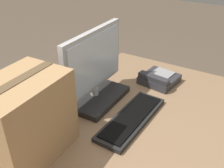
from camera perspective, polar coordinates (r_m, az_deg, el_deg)
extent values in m
cube|color=black|center=(1.43, -3.79, -2.73)|extent=(0.34, 0.25, 0.03)
cylinder|color=#B2B2B2|center=(1.41, -3.84, -1.48)|extent=(0.04, 0.04, 0.04)
cube|color=#B2B2B2|center=(1.32, -4.10, 5.09)|extent=(0.46, 0.03, 0.32)
cube|color=silver|center=(1.31, -3.49, 4.93)|extent=(0.42, 0.01, 0.27)
cube|color=black|center=(1.28, 4.27, -7.54)|extent=(0.45, 0.16, 0.02)
cube|color=black|center=(1.27, 4.29, -7.04)|extent=(0.42, 0.13, 0.01)
cube|color=#2D2D33|center=(1.60, 10.26, 1.07)|extent=(0.22, 0.22, 0.04)
cube|color=#2D2D33|center=(1.53, 9.03, 1.25)|extent=(0.07, 0.19, 0.03)
cube|color=gray|center=(1.62, 10.97, 2.32)|extent=(0.13, 0.13, 0.01)
cube|color=tan|center=(1.07, -18.46, -7.31)|extent=(0.36, 0.25, 0.34)
cube|color=brown|center=(0.98, -20.07, 0.64)|extent=(0.34, 0.05, 0.00)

